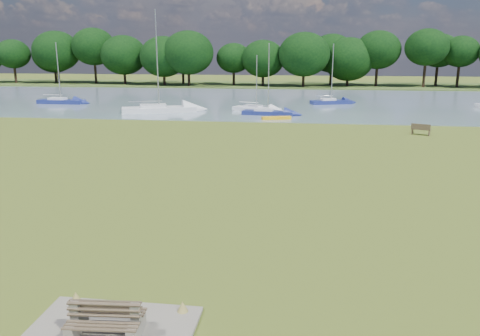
# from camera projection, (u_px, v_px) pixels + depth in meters

# --- Properties ---
(ground) EXTENTS (220.00, 220.00, 0.00)m
(ground) POSITION_uv_depth(u_px,v_px,m) (213.00, 184.00, 25.08)
(ground) COLOR olive
(river) EXTENTS (220.00, 40.00, 0.10)m
(river) POSITION_uv_depth(u_px,v_px,m) (269.00, 101.00, 65.44)
(river) COLOR slate
(river) RESTS_ON ground
(far_bank) EXTENTS (220.00, 20.00, 0.40)m
(far_bank) POSITION_uv_depth(u_px,v_px,m) (280.00, 85.00, 94.26)
(far_bank) COLOR #4C6626
(far_bank) RESTS_ON ground
(concrete_pad) EXTENTS (4.20, 3.20, 0.10)m
(concrete_pad) POSITION_uv_depth(u_px,v_px,m) (107.00, 336.00, 11.62)
(concrete_pad) COLOR gray
(concrete_pad) RESTS_ON ground
(bench_pair) EXTENTS (1.88, 1.20, 0.98)m
(bench_pair) POSITION_uv_depth(u_px,v_px,m) (106.00, 321.00, 11.51)
(bench_pair) COLOR gray
(bench_pair) RESTS_ON concrete_pad
(riverbank_bench) EXTENTS (1.62, 1.08, 0.97)m
(riverbank_bench) POSITION_uv_depth(u_px,v_px,m) (421.00, 129.00, 39.23)
(riverbank_bench) COLOR brown
(riverbank_bench) RESTS_ON ground
(kayak) EXTENTS (3.08, 1.56, 0.30)m
(kayak) POSITION_uv_depth(u_px,v_px,m) (276.00, 118.00, 47.84)
(kayak) COLOR yellow
(kayak) RESTS_ON river
(tree_line) EXTENTS (145.48, 8.97, 10.86)m
(tree_line) POSITION_uv_depth(u_px,v_px,m) (286.00, 52.00, 88.67)
(tree_line) COLOR black
(tree_line) RESTS_ON far_bank
(sailboat_0) EXTENTS (6.16, 1.88, 7.86)m
(sailboat_0) POSITION_uv_depth(u_px,v_px,m) (60.00, 100.00, 61.80)
(sailboat_0) COLOR navy
(sailboat_0) RESTS_ON river
(sailboat_1) EXTENTS (5.79, 2.31, 7.61)m
(sailboat_1) POSITION_uv_depth(u_px,v_px,m) (268.00, 111.00, 51.10)
(sailboat_1) COLOR navy
(sailboat_1) RESTS_ON river
(sailboat_2) EXTENTS (8.61, 5.11, 11.22)m
(sailboat_2) POSITION_uv_depth(u_px,v_px,m) (158.00, 107.00, 53.45)
(sailboat_2) COLOR white
(sailboat_2) RESTS_ON river
(sailboat_3) EXTENTS (5.55, 3.14, 7.68)m
(sailboat_3) POSITION_uv_depth(u_px,v_px,m) (331.00, 101.00, 61.30)
(sailboat_3) COLOR navy
(sailboat_3) RESTS_ON river
(sailboat_7) EXTENTS (5.82, 3.62, 6.35)m
(sailboat_7) POSITION_uv_depth(u_px,v_px,m) (256.00, 108.00, 54.29)
(sailboat_7) COLOR white
(sailboat_7) RESTS_ON river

